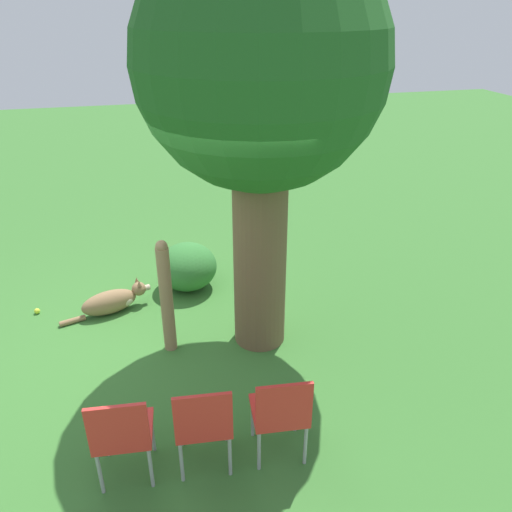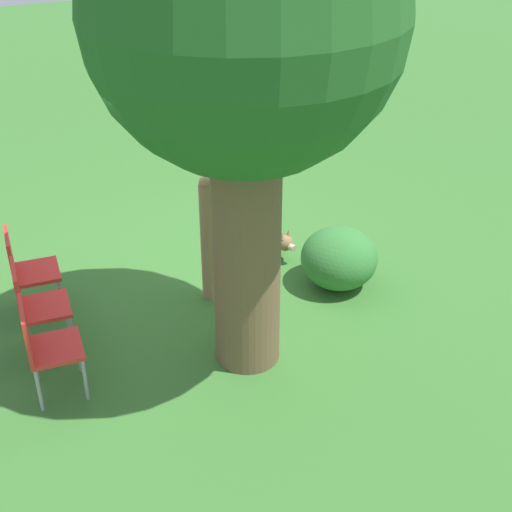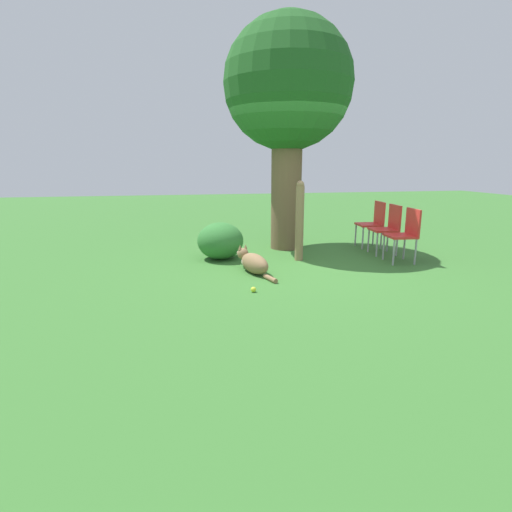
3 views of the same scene
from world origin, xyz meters
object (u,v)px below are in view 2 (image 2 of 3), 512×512
object	(u,v)px
dog	(264,237)
red_chair_2	(44,343)
fence_post	(208,239)
tennis_ball	(244,209)
red_chair_0	(26,267)
oak_tree	(245,28)
red_chair_1	(34,302)

from	to	relation	value
dog	red_chair_2	bearing A→B (deg)	-79.49
fence_post	red_chair_2	distance (m)	1.87
tennis_ball	fence_post	bearing A→B (deg)	54.87
red_chair_0	tennis_ball	xyz separation A→B (m)	(-2.70, -1.04, -0.47)
oak_tree	red_chair_0	distance (m)	3.17
fence_post	red_chair_2	world-z (taller)	fence_post
fence_post	red_chair_0	bearing A→B (deg)	-16.54
oak_tree	fence_post	xyz separation A→B (m)	(-0.05, -1.00, -2.17)
red_chair_0	fence_post	bearing A→B (deg)	-11.17
fence_post	red_chair_0	world-z (taller)	fence_post
oak_tree	red_chair_0	world-z (taller)	oak_tree
oak_tree	red_chair_2	size ratio (longest dim) A/B	4.67
fence_post	red_chair_2	xyz separation A→B (m)	(1.71, 0.75, -0.15)
oak_tree	red_chair_0	xyz separation A→B (m)	(1.58, -1.48, -2.32)
oak_tree	fence_post	bearing A→B (deg)	-92.87
red_chair_2	tennis_ball	world-z (taller)	red_chair_2
oak_tree	red_chair_2	bearing A→B (deg)	-8.61
oak_tree	fence_post	world-z (taller)	oak_tree
dog	red_chair_1	xyz separation A→B (m)	(2.57, 0.74, 0.36)
fence_post	tennis_ball	xyz separation A→B (m)	(-1.07, -1.53, -0.63)
dog	red_chair_0	distance (m)	2.55
red_chair_2	dog	bearing A→B (deg)	32.78
oak_tree	dog	world-z (taller)	oak_tree
oak_tree	red_chair_1	world-z (taller)	oak_tree
fence_post	red_chair_1	xyz separation A→B (m)	(1.67, 0.13, -0.15)
oak_tree	tennis_ball	bearing A→B (deg)	-114.01
red_chair_0	red_chair_1	xyz separation A→B (m)	(0.04, 0.61, 0.00)
dog	red_chair_1	distance (m)	2.69
fence_post	red_chair_0	size ratio (longest dim) A/B	1.50
red_chair_1	tennis_ball	bearing A→B (deg)	36.51
dog	red_chair_0	bearing A→B (deg)	-104.12
tennis_ball	red_chair_1	bearing A→B (deg)	31.14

